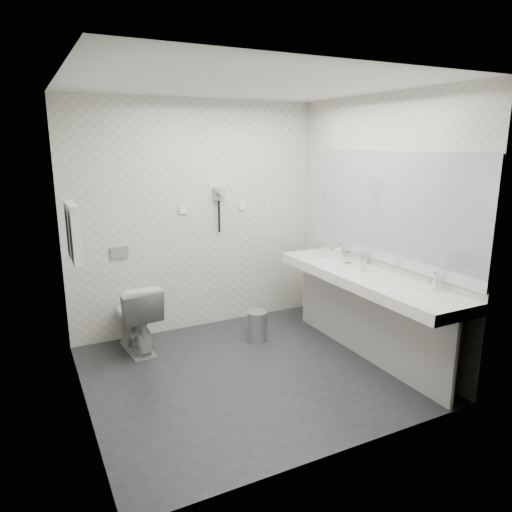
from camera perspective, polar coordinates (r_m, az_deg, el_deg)
floor at (r=4.44m, az=-0.88°, el=-13.91°), size 2.80×2.80×0.00m
ceiling at (r=3.97m, az=-1.02°, el=20.09°), size 2.80×2.80×0.00m
wall_back at (r=5.20m, az=-7.23°, el=4.63°), size 2.80×0.00×2.80m
wall_front at (r=2.94m, az=10.21°, el=-2.46°), size 2.80×0.00×2.80m
wall_left at (r=3.65m, az=-21.13°, el=-0.03°), size 0.00×2.60×2.60m
wall_right at (r=4.79m, az=14.33°, el=3.54°), size 0.00×2.60×2.60m
vanity_counter at (r=4.57m, az=13.03°, el=-2.67°), size 0.55×2.20×0.10m
vanity_panel at (r=4.72m, az=12.99°, el=-7.60°), size 0.03×2.15×0.75m
vanity_post_near at (r=4.07m, az=22.88°, el=-11.90°), size 0.06×0.06×0.75m
vanity_post_far at (r=5.52m, az=6.34°, el=-4.18°), size 0.06×0.06×0.75m
mirror at (r=4.60m, az=15.97°, el=5.57°), size 0.02×2.20×1.05m
basin_near at (r=4.10m, az=18.85°, el=-4.41°), size 0.40×0.31×0.05m
basin_far at (r=5.05m, az=8.36°, el=-0.48°), size 0.40×0.31×0.05m
faucet_near at (r=4.22m, az=20.80°, el=-2.82°), size 0.04×0.04×0.15m
faucet_far at (r=5.14m, az=10.18°, el=0.73°), size 0.04×0.04×0.15m
soap_bottle_a at (r=4.60m, az=12.89°, el=-1.17°), size 0.07×0.07×0.11m
glass_left at (r=4.88m, az=12.94°, el=-0.33°), size 0.07×0.07×0.11m
glass_right at (r=4.90m, az=11.03°, el=-0.18°), size 0.07×0.07×0.11m
toilet at (r=4.90m, az=-14.43°, el=-7.11°), size 0.46×0.73×0.71m
flush_plate at (r=5.03m, az=-16.22°, el=0.40°), size 0.18×0.02×0.12m
pedal_bin at (r=5.04m, az=0.12°, el=-8.54°), size 0.27×0.27×0.30m
bin_lid at (r=4.98m, az=0.12°, el=-6.84°), size 0.22×0.22×0.02m
towel_rail at (r=4.14m, az=-21.63°, el=5.69°), size 0.02×0.62×0.02m
towel_near at (r=4.04m, az=-21.02°, el=2.39°), size 0.07×0.24×0.48m
towel_far at (r=4.31m, az=-21.43°, el=3.02°), size 0.07×0.24×0.48m
dryer_cradle at (r=5.23m, az=-4.60°, el=7.50°), size 0.10×0.04×0.14m
dryer_barrel at (r=5.16m, az=-4.31°, el=7.76°), size 0.08×0.14×0.08m
dryer_cord at (r=5.25m, az=-4.49°, el=4.78°), size 0.02×0.02×0.35m
switch_plate_a at (r=5.13m, az=-8.80°, el=5.58°), size 0.09×0.02×0.09m
switch_plate_b at (r=5.39m, az=-1.68°, el=6.11°), size 0.09×0.02×0.09m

